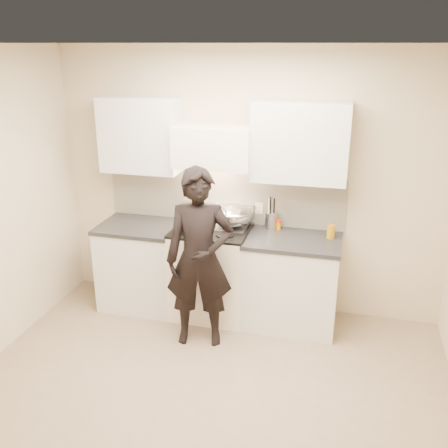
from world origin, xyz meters
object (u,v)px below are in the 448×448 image
object	(u,v)px
person	(200,259)
wok	(233,215)
counter_right	(291,281)
stove	(212,271)
utensil_crock	(271,219)

from	to	relation	value
person	wok	bearing A→B (deg)	63.88
wok	person	size ratio (longest dim) A/B	0.30
counter_right	wok	world-z (taller)	wok
stove	utensil_crock	bearing A→B (deg)	21.21
wok	person	bearing A→B (deg)	-103.86
counter_right	wok	bearing A→B (deg)	170.79
stove	counter_right	size ratio (longest dim) A/B	1.04
wok	person	world-z (taller)	person
wok	stove	bearing A→B (deg)	-152.87
utensil_crock	person	size ratio (longest dim) A/B	0.19
stove	wok	world-z (taller)	wok
counter_right	utensil_crock	size ratio (longest dim) A/B	2.82
utensil_crock	stove	bearing A→B (deg)	-158.79
counter_right	utensil_crock	world-z (taller)	utensil_crock
stove	wok	bearing A→B (deg)	27.13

